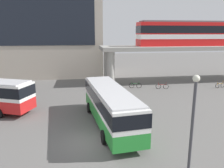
# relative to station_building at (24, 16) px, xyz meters

# --- Properties ---
(ground_plane) EXTENTS (120.00, 120.00, 0.00)m
(ground_plane) POSITION_rel_station_building_xyz_m (9.90, -18.03, -10.59)
(ground_plane) COLOR #605E5B
(station_building) EXTENTS (26.79, 10.34, 21.16)m
(station_building) POSITION_rel_station_building_xyz_m (0.00, 0.00, 0.00)
(station_building) COLOR #B2A899
(station_building) RESTS_ON ground_plane
(elevated_platform) EXTENTS (29.62, 5.88, 5.70)m
(elevated_platform) POSITION_rel_station_building_xyz_m (27.47, -8.94, -5.73)
(elevated_platform) COLOR #9E9B93
(elevated_platform) RESTS_ON ground_plane
(train) EXTENTS (21.72, 2.96, 3.84)m
(train) POSITION_rel_station_building_xyz_m (29.25, -8.94, -2.92)
(train) COLOR red
(train) RESTS_ON elevated_platform
(bus_main) EXTENTS (3.75, 11.25, 3.22)m
(bus_main) POSITION_rel_station_building_xyz_m (11.78, -25.14, -8.60)
(bus_main) COLOR #268C33
(bus_main) RESTS_ON ground_plane
(bicycle_red) EXTENTS (1.76, 0.47, 1.04)m
(bicycle_red) POSITION_rel_station_building_xyz_m (20.79, -13.75, -10.23)
(bicycle_red) COLOR black
(bicycle_red) RESTS_ON ground_plane
(bicycle_orange) EXTENTS (1.75, 0.51, 1.04)m
(bicycle_orange) POSITION_rel_station_building_xyz_m (29.29, -14.33, -10.23)
(bicycle_orange) COLOR black
(bicycle_orange) RESTS_ON ground_plane
(bicycle_green) EXTENTS (1.76, 0.43, 1.04)m
(bicycle_green) POSITION_rel_station_building_xyz_m (17.19, -12.64, -10.23)
(bicycle_green) COLOR black
(bicycle_green) RESTS_ON ground_plane
(lamp_post) EXTENTS (0.36, 0.36, 5.70)m
(lamp_post) POSITION_rel_station_building_xyz_m (15.00, -32.81, -7.18)
(lamp_post) COLOR #3F3F44
(lamp_post) RESTS_ON ground_plane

